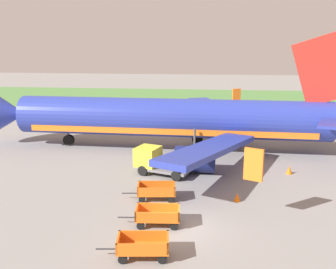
% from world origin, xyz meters
% --- Properties ---
extents(ground_plane, '(220.00, 220.00, 0.00)m').
position_xyz_m(ground_plane, '(0.00, 0.00, 0.00)').
color(ground_plane, gray).
extents(grass_strip, '(220.00, 28.00, 0.06)m').
position_xyz_m(grass_strip, '(0.00, 52.38, 0.03)').
color(grass_strip, '#518442').
rests_on(grass_strip, ground).
extents(airplane, '(37.58, 30.29, 11.34)m').
position_xyz_m(airplane, '(-1.06, 16.29, 3.05)').
color(airplane, '#28389E').
rests_on(airplane, ground).
extents(baggage_cart_nearest, '(3.61, 1.69, 1.07)m').
position_xyz_m(baggage_cart_nearest, '(-1.32, -3.39, 0.60)').
color(baggage_cart_nearest, orange).
rests_on(baggage_cart_nearest, ground).
extents(baggage_cart_second_in_row, '(3.60, 1.60, 1.07)m').
position_xyz_m(baggage_cart_second_in_row, '(-1.09, 0.05, 0.60)').
color(baggage_cart_second_in_row, orange).
rests_on(baggage_cart_second_in_row, ground).
extents(baggage_cart_third_in_row, '(3.61, 1.69, 1.07)m').
position_xyz_m(baggage_cart_third_in_row, '(-1.69, 3.73, 0.60)').
color(baggage_cart_third_in_row, orange).
rests_on(baggage_cart_third_in_row, ground).
extents(service_truck_beside_carts, '(4.75, 3.19, 2.10)m').
position_xyz_m(service_truck_beside_carts, '(-2.69, 9.00, 1.10)').
color(service_truck_beside_carts, slate).
rests_on(service_truck_beside_carts, ground).
extents(traffic_cone_near_plane, '(0.44, 0.44, 0.58)m').
position_xyz_m(traffic_cone_near_plane, '(3.65, 4.04, 0.29)').
color(traffic_cone_near_plane, orange).
rests_on(traffic_cone_near_plane, ground).
extents(traffic_cone_mid_apron, '(0.50, 0.50, 0.65)m').
position_xyz_m(traffic_cone_mid_apron, '(8.10, 10.05, 0.33)').
color(traffic_cone_mid_apron, orange).
rests_on(traffic_cone_mid_apron, ground).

